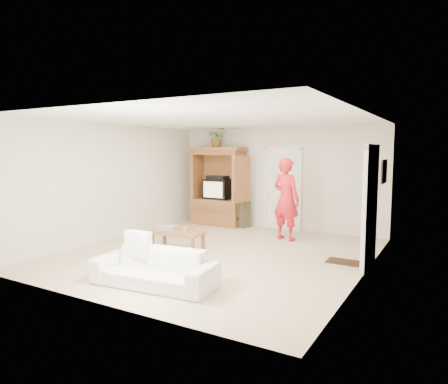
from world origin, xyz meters
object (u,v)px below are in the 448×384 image
object	(u,v)px
man	(286,199)
coffee_table	(178,234)
sofa	(154,268)
armoire	(219,191)

from	to	relation	value
man	coffee_table	size ratio (longest dim) A/B	1.68
sofa	man	bearing A→B (deg)	75.75
armoire	man	size ratio (longest dim) A/B	1.13
armoire	sofa	world-z (taller)	armoire
armoire	coffee_table	bearing A→B (deg)	-75.41
coffee_table	sofa	bearing A→B (deg)	-67.75
sofa	coffee_table	distance (m)	2.13
armoire	coffee_table	distance (m)	3.00
sofa	coffee_table	world-z (taller)	sofa
man	coffee_table	xyz separation A→B (m)	(-1.53, -2.01, -0.59)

